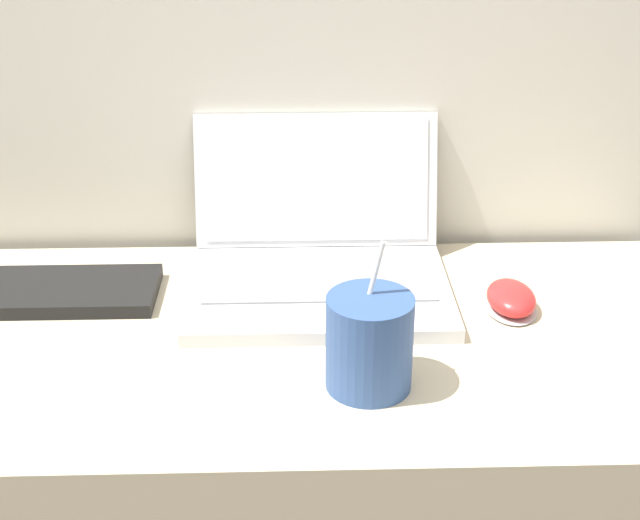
{
  "coord_description": "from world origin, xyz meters",
  "views": [
    {
      "loc": [
        0.02,
        -0.74,
        1.35
      ],
      "look_at": [
        0.05,
        0.34,
        0.82
      ],
      "focal_mm": 50.0,
      "sensor_mm": 36.0,
      "label": 1
    }
  ],
  "objects_px": {
    "drink_cup": "(369,341)",
    "computer_mouse": "(511,299)",
    "external_keyboard": "(24,292)",
    "laptop": "(318,255)"
  },
  "relations": [
    {
      "from": "drink_cup",
      "to": "computer_mouse",
      "type": "xyz_separation_m",
      "value": [
        0.21,
        0.18,
        -0.05
      ]
    },
    {
      "from": "drink_cup",
      "to": "external_keyboard",
      "type": "relative_size",
      "value": 0.49
    },
    {
      "from": "external_keyboard",
      "to": "drink_cup",
      "type": "bearing_deg",
      "value": -26.23
    },
    {
      "from": "computer_mouse",
      "to": "drink_cup",
      "type": "bearing_deg",
      "value": -139.7
    },
    {
      "from": "computer_mouse",
      "to": "external_keyboard",
      "type": "height_order",
      "value": "computer_mouse"
    },
    {
      "from": "laptop",
      "to": "computer_mouse",
      "type": "bearing_deg",
      "value": -19.19
    },
    {
      "from": "laptop",
      "to": "drink_cup",
      "type": "bearing_deg",
      "value": -79.04
    },
    {
      "from": "laptop",
      "to": "drink_cup",
      "type": "relative_size",
      "value": 2.02
    },
    {
      "from": "computer_mouse",
      "to": "external_keyboard",
      "type": "bearing_deg",
      "value": 175.56
    },
    {
      "from": "drink_cup",
      "to": "external_keyboard",
      "type": "bearing_deg",
      "value": 153.77
    }
  ]
}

